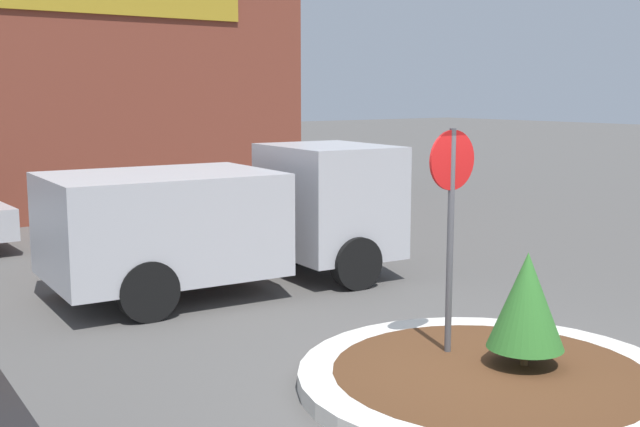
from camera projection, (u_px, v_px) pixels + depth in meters
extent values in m
plane|color=#514F4C|center=(490.00, 388.00, 8.06)|extent=(120.00, 120.00, 0.00)
cylinder|color=beige|center=(490.00, 379.00, 8.05)|extent=(3.89, 3.89, 0.17)
cylinder|color=#4C2D19|center=(490.00, 379.00, 8.05)|extent=(3.19, 3.19, 0.17)
cylinder|color=#4C4C51|center=(450.00, 250.00, 8.48)|extent=(0.07, 0.07, 2.57)
cylinder|color=#B71414|center=(452.00, 160.00, 8.33)|extent=(0.63, 0.03, 0.63)
cylinder|color=brown|center=(524.00, 356.00, 8.18)|extent=(0.08, 0.08, 0.19)
cone|color=#2D6B28|center=(527.00, 300.00, 8.10)|extent=(0.78, 0.78, 0.99)
cube|color=#B2B2B7|center=(329.00, 200.00, 12.84)|extent=(1.85, 2.25, 1.74)
cube|color=#B2B2B7|center=(161.00, 224.00, 11.40)|extent=(3.32, 2.48, 1.45)
cube|color=black|center=(359.00, 179.00, 13.09)|extent=(0.20, 1.89, 0.61)
cylinder|color=black|center=(289.00, 241.00, 13.74)|extent=(0.82, 0.31, 0.80)
cylinder|color=black|center=(356.00, 263.00, 12.02)|extent=(0.82, 0.31, 0.80)
cylinder|color=black|center=(101.00, 262.00, 12.07)|extent=(0.82, 0.31, 0.80)
cylinder|color=black|center=(148.00, 291.00, 10.34)|extent=(0.82, 0.31, 0.80)
cube|color=brown|center=(19.00, 91.00, 20.08)|extent=(13.05, 6.00, 5.93)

